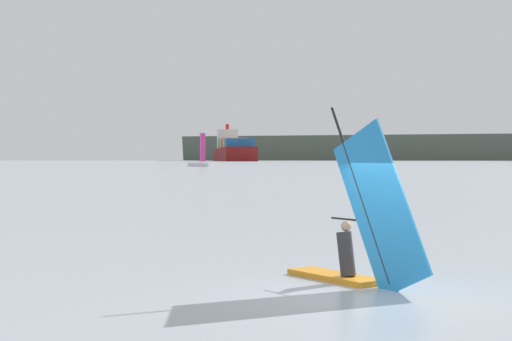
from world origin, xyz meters
The scene contains 5 objects.
ground_plane centered at (0.00, 0.00, 0.00)m, with size 4000.00×4000.00×0.00m, color #9EA8B2.
windsurfer centered at (-0.22, 1.19, 0.86)m, with size 3.04×2.99×3.88m.
cargo_ship centered at (-153.95, 745.96, 10.55)m, with size 83.25×197.51×41.30m.
distant_headland centered at (143.20, 1140.96, 15.97)m, with size 844.60×463.15×31.94m, color #4C564C.
small_sailboat centered at (-58.04, 221.54, 0.96)m, with size 9.49×7.15×12.18m.
Camera 1 is at (0.36, -14.44, 2.59)m, focal length 52.76 mm.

